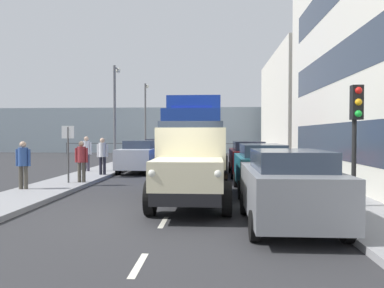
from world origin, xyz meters
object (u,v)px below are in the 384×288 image
Objects in this scene: car_grey_kerbside_near at (288,187)px; traffic_light_near at (356,119)px; car_teal_kerbside_1 at (261,168)px; pedestrian_in_dark_coat at (81,158)px; pedestrian_couple_a at (23,161)px; lorry_cargo_blue at (195,134)px; lamp_post_promenade at (115,106)px; car_red_kerbside_2 at (248,158)px; car_maroon_oppositeside_1 at (158,150)px; truck_vintage_cream at (192,165)px; lamp_post_far at (146,113)px; street_sign at (68,144)px; pedestrian_strolling at (102,153)px; pedestrian_near_railing at (86,151)px; car_silver_oppositeside_0 at (140,156)px.

traffic_light_near is at bearing -142.13° from car_grey_kerbside_near.
car_teal_kerbside_1 is 2.58× the size of pedestrian_in_dark_coat.
pedestrian_couple_a is 10.76m from traffic_light_near.
pedestrian_couple_a is at bearing -13.32° from traffic_light_near.
lorry_cargo_blue is 1.34× the size of lamp_post_promenade.
lamp_post_promenade reaches higher than car_teal_kerbside_1.
car_red_kerbside_2 is (-0.00, -5.14, 0.00)m from car_teal_kerbside_1.
traffic_light_near reaches higher than car_maroon_oppositeside_1.
car_grey_kerbside_near is (-2.30, 2.22, -0.28)m from truck_vintage_cream.
lamp_post_far is (2.13, -6.30, 3.09)m from car_maroon_oppositeside_1.
traffic_light_near is (-4.69, 8.73, 0.40)m from lorry_cargo_blue.
lamp_post_far reaches higher than car_maroon_oppositeside_1.
car_teal_kerbside_1 is 1.88× the size of street_sign.
car_grey_kerbside_near is 18.58m from car_maroon_oppositeside_1.
pedestrian_near_railing is (1.33, -1.56, 0.04)m from pedestrian_strolling.
car_silver_oppositeside_0 is 0.73× the size of lamp_post_promenade.
truck_vintage_cream is 0.88× the size of lamp_post_far.
truck_vintage_cream reaches higher than car_silver_oppositeside_0.
pedestrian_in_dark_coat is at bearing 92.71° from lamp_post_far.
car_red_kerbside_2 is 1.92× the size of street_sign.
pedestrian_couple_a is at bearing 69.91° from car_silver_oppositeside_0.
pedestrian_strolling is (4.32, 1.69, -0.90)m from lorry_cargo_blue.
car_red_kerbside_2 is (-2.30, -7.57, -0.28)m from truck_vintage_cream.
traffic_light_near is 24.51m from lamp_post_far.
street_sign reaches higher than car_silver_oppositeside_0.
lorry_cargo_blue is 3.41m from car_silver_oppositeside_0.
car_teal_kerbside_1 is at bearing -133.45° from truck_vintage_cream.
street_sign is (4.80, 4.53, -0.39)m from lorry_cargo_blue.
car_maroon_oppositeside_1 is 17.92m from traffic_light_near.
car_grey_kerbside_near and car_red_kerbside_2 have the same top height.
truck_vintage_cream is at bearing 46.55° from car_teal_kerbside_1.
traffic_light_near is 10.41m from street_sign.
car_silver_oppositeside_0 is 2.48× the size of pedestrian_near_railing.
traffic_light_near is 1.42× the size of street_sign.
street_sign reaches higher than pedestrian_strolling.
pedestrian_near_railing reaches higher than car_grey_kerbside_near.
lamp_post_far reaches higher than traffic_light_near.
pedestrian_in_dark_coat reaches higher than car_red_kerbside_2.
truck_vintage_cream is 1.27× the size of car_silver_oppositeside_0.
car_grey_kerbside_near is 12.65m from car_silver_oppositeside_0.
car_teal_kerbside_1 and car_maroon_oppositeside_1 have the same top height.
lamp_post_far is at bearing -71.31° from car_maroon_oppositeside_1.
pedestrian_near_railing is at bearing -90.44° from pedestrian_couple_a.
car_red_kerbside_2 is 0.97× the size of car_silver_oppositeside_0.
car_grey_kerbside_near is 16.18m from lamp_post_promenade.
car_maroon_oppositeside_1 is 2.69× the size of pedestrian_in_dark_coat.
car_silver_oppositeside_0 is 1.98× the size of street_sign.
lorry_cargo_blue is 6.62m from street_sign.
lamp_post_far reaches higher than car_silver_oppositeside_0.
car_grey_kerbside_near is 0.60× the size of lamp_post_far.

